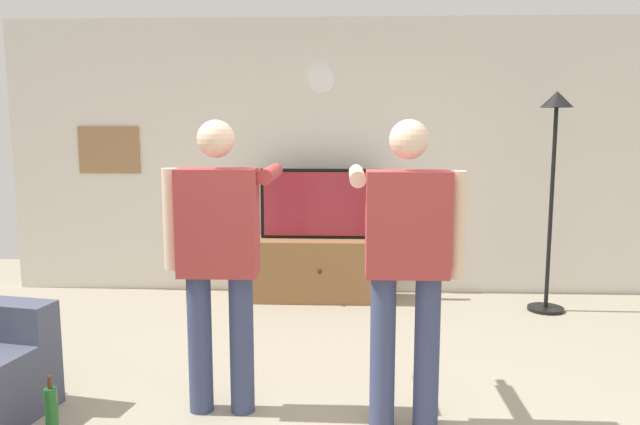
{
  "coord_description": "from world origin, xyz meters",
  "views": [
    {
      "loc": [
        0.15,
        -3.14,
        1.68
      ],
      "look_at": [
        -0.02,
        1.2,
        1.05
      ],
      "focal_mm": 34.27,
      "sensor_mm": 36.0,
      "label": 1
    }
  ],
  "objects_px": {
    "floor_lamp": "(554,156)",
    "framed_picture": "(109,150)",
    "person_standing_nearer_lamp": "(219,249)",
    "beverage_bottle": "(52,413)",
    "tv_stand": "(320,269)",
    "television": "(321,204)",
    "wall_clock": "(322,80)",
    "person_standing_nearer_couch": "(406,255)"
  },
  "relations": [
    {
      "from": "person_standing_nearer_lamp",
      "to": "person_standing_nearer_couch",
      "type": "relative_size",
      "value": 1.0
    },
    {
      "from": "floor_lamp",
      "to": "framed_picture",
      "type": "bearing_deg",
      "value": 172.07
    },
    {
      "from": "tv_stand",
      "to": "beverage_bottle",
      "type": "height_order",
      "value": "tv_stand"
    },
    {
      "from": "person_standing_nearer_couch",
      "to": "tv_stand",
      "type": "bearing_deg",
      "value": 102.83
    },
    {
      "from": "person_standing_nearer_lamp",
      "to": "beverage_bottle",
      "type": "distance_m",
      "value": 1.24
    },
    {
      "from": "person_standing_nearer_couch",
      "to": "wall_clock",
      "type": "bearing_deg",
      "value": 101.53
    },
    {
      "from": "person_standing_nearer_lamp",
      "to": "beverage_bottle",
      "type": "xyz_separation_m",
      "value": [
        -0.85,
        -0.38,
        -0.82
      ]
    },
    {
      "from": "person_standing_nearer_lamp",
      "to": "wall_clock",
      "type": "bearing_deg",
      "value": 79.5
    },
    {
      "from": "television",
      "to": "beverage_bottle",
      "type": "relative_size",
      "value": 3.22
    },
    {
      "from": "tv_stand",
      "to": "person_standing_nearer_lamp",
      "type": "relative_size",
      "value": 0.78
    },
    {
      "from": "tv_stand",
      "to": "television",
      "type": "height_order",
      "value": "television"
    },
    {
      "from": "wall_clock",
      "to": "beverage_bottle",
      "type": "bearing_deg",
      "value": -113.9
    },
    {
      "from": "television",
      "to": "wall_clock",
      "type": "relative_size",
      "value": 4.57
    },
    {
      "from": "television",
      "to": "floor_lamp",
      "type": "xyz_separation_m",
      "value": [
        2.06,
        -0.33,
        0.48
      ]
    },
    {
      "from": "floor_lamp",
      "to": "person_standing_nearer_couch",
      "type": "height_order",
      "value": "floor_lamp"
    },
    {
      "from": "television",
      "to": "person_standing_nearer_lamp",
      "type": "height_order",
      "value": "person_standing_nearer_lamp"
    },
    {
      "from": "television",
      "to": "tv_stand",
      "type": "bearing_deg",
      "value": -90.0
    },
    {
      "from": "television",
      "to": "floor_lamp",
      "type": "relative_size",
      "value": 0.58
    },
    {
      "from": "tv_stand",
      "to": "wall_clock",
      "type": "bearing_deg",
      "value": 90.0
    },
    {
      "from": "tv_stand",
      "to": "television",
      "type": "bearing_deg",
      "value": 90.0
    },
    {
      "from": "television",
      "to": "framed_picture",
      "type": "height_order",
      "value": "framed_picture"
    },
    {
      "from": "wall_clock",
      "to": "tv_stand",
      "type": "bearing_deg",
      "value": -90.0
    },
    {
      "from": "wall_clock",
      "to": "framed_picture",
      "type": "bearing_deg",
      "value": 179.87
    },
    {
      "from": "framed_picture",
      "to": "floor_lamp",
      "type": "xyz_separation_m",
      "value": [
        4.19,
        -0.58,
        -0.02
      ]
    },
    {
      "from": "framed_picture",
      "to": "person_standing_nearer_lamp",
      "type": "xyz_separation_m",
      "value": [
        1.64,
        -2.64,
        -0.46
      ]
    },
    {
      "from": "wall_clock",
      "to": "framed_picture",
      "type": "height_order",
      "value": "wall_clock"
    },
    {
      "from": "framed_picture",
      "to": "person_standing_nearer_couch",
      "type": "relative_size",
      "value": 0.36
    },
    {
      "from": "television",
      "to": "person_standing_nearer_lamp",
      "type": "distance_m",
      "value": 2.44
    },
    {
      "from": "framed_picture",
      "to": "beverage_bottle",
      "type": "bearing_deg",
      "value": -75.29
    },
    {
      "from": "person_standing_nearer_couch",
      "to": "beverage_bottle",
      "type": "relative_size",
      "value": 4.79
    },
    {
      "from": "framed_picture",
      "to": "beverage_bottle",
      "type": "height_order",
      "value": "framed_picture"
    },
    {
      "from": "television",
      "to": "framed_picture",
      "type": "xyz_separation_m",
      "value": [
        -2.13,
        0.25,
        0.5
      ]
    },
    {
      "from": "wall_clock",
      "to": "beverage_bottle",
      "type": "xyz_separation_m",
      "value": [
        -1.33,
        -3.01,
        -1.95
      ]
    },
    {
      "from": "wall_clock",
      "to": "person_standing_nearer_couch",
      "type": "xyz_separation_m",
      "value": [
        0.56,
        -2.77,
        -1.13
      ]
    },
    {
      "from": "framed_picture",
      "to": "person_standing_nearer_lamp",
      "type": "height_order",
      "value": "person_standing_nearer_lamp"
    },
    {
      "from": "television",
      "to": "beverage_bottle",
      "type": "distance_m",
      "value": 3.17
    },
    {
      "from": "wall_clock",
      "to": "framed_picture",
      "type": "relative_size",
      "value": 0.41
    },
    {
      "from": "wall_clock",
      "to": "floor_lamp",
      "type": "distance_m",
      "value": 2.25
    },
    {
      "from": "tv_stand",
      "to": "wall_clock",
      "type": "distance_m",
      "value": 1.83
    },
    {
      "from": "tv_stand",
      "to": "person_standing_nearer_couch",
      "type": "distance_m",
      "value": 2.63
    },
    {
      "from": "television",
      "to": "beverage_bottle",
      "type": "bearing_deg",
      "value": -115.75
    },
    {
      "from": "television",
      "to": "person_standing_nearer_couch",
      "type": "relative_size",
      "value": 0.67
    }
  ]
}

